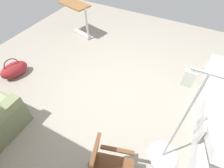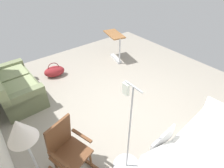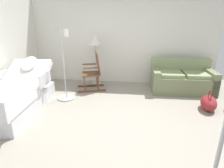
{
  "view_description": "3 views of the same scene",
  "coord_description": "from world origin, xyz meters",
  "px_view_note": "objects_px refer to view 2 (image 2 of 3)",
  "views": [
    {
      "loc": [
        -1.04,
        2.07,
        2.58
      ],
      "look_at": [
        -0.25,
        0.59,
        0.77
      ],
      "focal_mm": 27.44,
      "sensor_mm": 36.0,
      "label": 1
    },
    {
      "loc": [
        -2.34,
        2.07,
        2.89
      ],
      "look_at": [
        -0.18,
        0.36,
        0.84
      ],
      "focal_mm": 28.83,
      "sensor_mm": 36.0,
      "label": 2
    },
    {
      "loc": [
        0.38,
        -3.11,
        1.83
      ],
      "look_at": [
        -0.04,
        0.34,
        0.62
      ],
      "focal_mm": 29.29,
      "sensor_mm": 36.0,
      "label": 3
    }
  ],
  "objects_px": {
    "rocking_chair": "(67,150)",
    "floor_lamp": "(22,136)",
    "overbed_table": "(115,44)",
    "couch": "(15,87)",
    "duffel_bag": "(54,71)",
    "hospital_bed": "(199,163)",
    "iv_pole": "(127,158)"
  },
  "relations": [
    {
      "from": "hospital_bed",
      "to": "duffel_bag",
      "type": "xyz_separation_m",
      "value": [
        4.02,
        0.57,
        -0.15
      ]
    },
    {
      "from": "hospital_bed",
      "to": "rocking_chair",
      "type": "relative_size",
      "value": 2.02
    },
    {
      "from": "overbed_table",
      "to": "iv_pole",
      "type": "relative_size",
      "value": 0.52
    },
    {
      "from": "hospital_bed",
      "to": "duffel_bag",
      "type": "height_order",
      "value": "hospital_bed"
    },
    {
      "from": "rocking_chair",
      "to": "floor_lamp",
      "type": "height_order",
      "value": "floor_lamp"
    },
    {
      "from": "couch",
      "to": "iv_pole",
      "type": "distance_m",
      "value": 3.06
    },
    {
      "from": "floor_lamp",
      "to": "duffel_bag",
      "type": "height_order",
      "value": "floor_lamp"
    },
    {
      "from": "floor_lamp",
      "to": "duffel_bag",
      "type": "xyz_separation_m",
      "value": [
        2.74,
        -1.38,
        -1.07
      ]
    },
    {
      "from": "hospital_bed",
      "to": "overbed_table",
      "type": "bearing_deg",
      "value": -20.65
    },
    {
      "from": "duffel_bag",
      "to": "iv_pole",
      "type": "distance_m",
      "value": 3.27
    },
    {
      "from": "rocking_chair",
      "to": "duffel_bag",
      "type": "height_order",
      "value": "rocking_chair"
    },
    {
      "from": "hospital_bed",
      "to": "duffel_bag",
      "type": "relative_size",
      "value": 3.43
    },
    {
      "from": "couch",
      "to": "iv_pole",
      "type": "bearing_deg",
      "value": -163.19
    },
    {
      "from": "hospital_bed",
      "to": "floor_lamp",
      "type": "xyz_separation_m",
      "value": [
        1.28,
        1.95,
        0.92
      ]
    },
    {
      "from": "iv_pole",
      "to": "rocking_chair",
      "type": "bearing_deg",
      "value": 53.54
    },
    {
      "from": "floor_lamp",
      "to": "iv_pole",
      "type": "xyz_separation_m",
      "value": [
        -0.51,
        -1.17,
        -0.98
      ]
    },
    {
      "from": "hospital_bed",
      "to": "overbed_table",
      "type": "height_order",
      "value": "hospital_bed"
    },
    {
      "from": "rocking_chair",
      "to": "iv_pole",
      "type": "relative_size",
      "value": 0.62
    },
    {
      "from": "overbed_table",
      "to": "duffel_bag",
      "type": "bearing_deg",
      "value": 81.63
    },
    {
      "from": "hospital_bed",
      "to": "overbed_table",
      "type": "distance_m",
      "value": 4.0
    },
    {
      "from": "overbed_table",
      "to": "duffel_bag",
      "type": "relative_size",
      "value": 1.42
    },
    {
      "from": "couch",
      "to": "floor_lamp",
      "type": "height_order",
      "value": "floor_lamp"
    },
    {
      "from": "overbed_table",
      "to": "iv_pole",
      "type": "bearing_deg",
      "value": 143.61
    },
    {
      "from": "rocking_chair",
      "to": "duffel_bag",
      "type": "relative_size",
      "value": 1.7
    },
    {
      "from": "couch",
      "to": "overbed_table",
      "type": "bearing_deg",
      "value": -89.31
    },
    {
      "from": "overbed_table",
      "to": "duffel_bag",
      "type": "height_order",
      "value": "overbed_table"
    },
    {
      "from": "floor_lamp",
      "to": "overbed_table",
      "type": "distance_m",
      "value": 4.21
    },
    {
      "from": "rocking_chair",
      "to": "floor_lamp",
      "type": "bearing_deg",
      "value": 92.45
    },
    {
      "from": "rocking_chair",
      "to": "iv_pole",
      "type": "distance_m",
      "value": 0.93
    },
    {
      "from": "couch",
      "to": "rocking_chair",
      "type": "distance_m",
      "value": 2.41
    },
    {
      "from": "couch",
      "to": "overbed_table",
      "type": "distance_m",
      "value": 3.08
    },
    {
      "from": "couch",
      "to": "duffel_bag",
      "type": "height_order",
      "value": "couch"
    }
  ]
}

